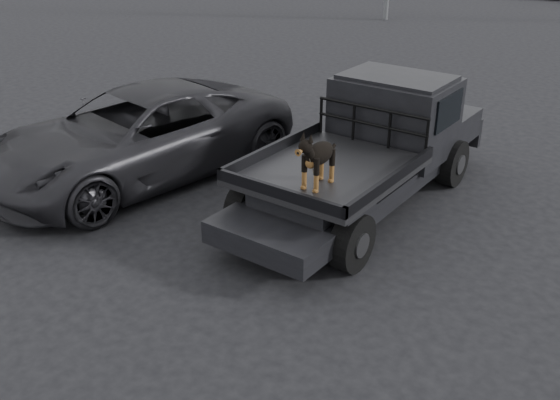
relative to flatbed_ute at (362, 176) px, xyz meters
The scene contains 6 objects.
ground 2.54m from the flatbed_ute, 98.75° to the right, with size 120.00×120.00×0.00m, color black.
flatbed_ute is the anchor object (origin of this frame).
ute_cab 1.31m from the flatbed_ute, 90.00° to the left, with size 1.72×1.30×0.88m, color black, non-canonical shape.
headache_rack 0.76m from the flatbed_ute, 90.00° to the left, with size 1.80×0.08×0.55m, color black, non-canonical shape.
dog 1.74m from the flatbed_ute, 83.08° to the right, with size 0.32×0.60×0.74m, color black, non-canonical shape.
parked_suv 3.72m from the flatbed_ute, 160.51° to the right, with size 2.42×5.25×1.46m, color #29292D.
Camera 1 is at (4.45, -5.19, 4.22)m, focal length 40.00 mm.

